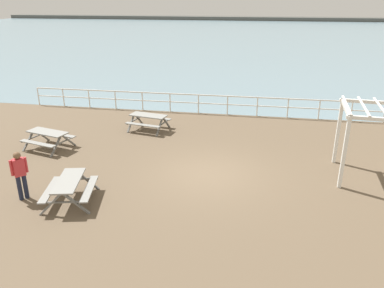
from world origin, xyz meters
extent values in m
cube|color=brown|center=(0.00, 0.00, -0.10)|extent=(30.00, 24.00, 0.20)
cube|color=gray|center=(0.00, 52.75, 0.00)|extent=(142.00, 90.00, 0.01)
cube|color=#4C4C47|center=(0.00, 95.75, 0.00)|extent=(142.00, 6.00, 1.80)
cube|color=white|center=(0.00, 7.75, 1.05)|extent=(23.00, 0.06, 0.06)
cube|color=white|center=(0.00, 7.75, 0.58)|extent=(23.00, 0.05, 0.05)
cylinder|color=white|center=(-11.50, 7.75, 0.53)|extent=(0.07, 0.07, 1.05)
cylinder|color=white|center=(-9.86, 7.75, 0.53)|extent=(0.07, 0.07, 1.05)
cylinder|color=white|center=(-8.21, 7.75, 0.53)|extent=(0.07, 0.07, 1.05)
cylinder|color=white|center=(-6.57, 7.75, 0.53)|extent=(0.07, 0.07, 1.05)
cylinder|color=white|center=(-4.93, 7.75, 0.53)|extent=(0.07, 0.07, 1.05)
cylinder|color=white|center=(-3.29, 7.75, 0.53)|extent=(0.07, 0.07, 1.05)
cylinder|color=white|center=(-1.64, 7.75, 0.53)|extent=(0.07, 0.07, 1.05)
cylinder|color=white|center=(0.00, 7.75, 0.53)|extent=(0.07, 0.07, 1.05)
cylinder|color=white|center=(1.64, 7.75, 0.53)|extent=(0.07, 0.07, 1.05)
cylinder|color=white|center=(3.29, 7.75, 0.53)|extent=(0.07, 0.07, 1.05)
cylinder|color=white|center=(4.93, 7.75, 0.53)|extent=(0.07, 0.07, 1.05)
cylinder|color=white|center=(6.57, 7.75, 0.53)|extent=(0.07, 0.07, 1.05)
cylinder|color=white|center=(8.21, 7.75, 0.53)|extent=(0.07, 0.07, 1.05)
cube|color=gray|center=(-3.60, 4.45, 0.75)|extent=(1.90, 1.04, 0.05)
cube|color=gray|center=(-3.48, 5.06, 0.45)|extent=(1.82, 0.61, 0.04)
cube|color=gray|center=(-3.73, 3.84, 0.45)|extent=(1.82, 0.61, 0.04)
cube|color=slate|center=(-2.76, 4.66, 0.38)|extent=(0.23, 0.79, 0.79)
cube|color=slate|center=(-2.91, 3.93, 0.38)|extent=(0.23, 0.79, 0.79)
cube|color=slate|center=(-2.84, 4.29, 0.42)|extent=(0.35, 1.48, 0.04)
cube|color=slate|center=(-4.29, 4.97, 0.38)|extent=(0.23, 0.79, 0.79)
cube|color=slate|center=(-4.44, 4.23, 0.38)|extent=(0.23, 0.79, 0.79)
cube|color=slate|center=(-4.37, 4.60, 0.42)|extent=(0.35, 1.48, 0.04)
cube|color=gray|center=(-4.12, -2.79, 0.75)|extent=(1.08, 1.91, 0.05)
cube|color=gray|center=(-4.73, -2.92, 0.45)|extent=(0.65, 1.81, 0.04)
cube|color=gray|center=(-3.52, -2.65, 0.45)|extent=(0.65, 1.81, 0.04)
cube|color=slate|center=(-4.66, -2.11, 0.38)|extent=(0.79, 0.25, 0.79)
cube|color=slate|center=(-3.93, -1.94, 0.38)|extent=(0.79, 0.25, 0.79)
cube|color=slate|center=(-4.30, -2.03, 0.42)|extent=(1.48, 0.39, 0.04)
cube|color=slate|center=(-4.32, -3.63, 0.38)|extent=(0.79, 0.25, 0.79)
cube|color=slate|center=(-3.59, -3.46, 0.38)|extent=(0.79, 0.25, 0.79)
cube|color=slate|center=(-3.95, -3.55, 0.42)|extent=(1.48, 0.39, 0.04)
cube|color=gray|center=(-7.20, 1.32, 0.75)|extent=(1.92, 1.14, 0.05)
cube|color=gray|center=(-7.04, 1.91, 0.45)|extent=(1.81, 0.71, 0.04)
cube|color=gray|center=(-7.36, 0.72, 0.45)|extent=(1.81, 0.71, 0.04)
cube|color=slate|center=(-6.35, 1.48, 0.38)|extent=(0.28, 0.79, 0.79)
cube|color=slate|center=(-6.54, 0.75, 0.38)|extent=(0.28, 0.79, 0.79)
cube|color=slate|center=(-6.45, 1.12, 0.42)|extent=(0.44, 1.47, 0.04)
cube|color=slate|center=(-7.86, 1.88, 0.38)|extent=(0.28, 0.79, 0.79)
cube|color=slate|center=(-8.05, 1.15, 0.38)|extent=(0.28, 0.79, 0.79)
cube|color=slate|center=(-7.96, 1.51, 0.42)|extent=(0.44, 1.47, 0.04)
cylinder|color=#1E2338|center=(-5.79, -2.96, 0.42)|extent=(0.14, 0.14, 0.85)
cylinder|color=#1E2338|center=(-5.66, -2.83, 0.42)|extent=(0.14, 0.14, 0.85)
cube|color=red|center=(-5.73, -2.89, 1.14)|extent=(0.39, 0.40, 0.58)
cylinder|color=red|center=(-5.88, -3.05, 1.17)|extent=(0.09, 0.09, 0.52)
cylinder|color=red|center=(-5.58, -2.73, 1.17)|extent=(0.09, 0.09, 0.52)
sphere|color=brown|center=(-5.73, -2.89, 1.54)|extent=(0.23, 0.23, 0.23)
cube|color=white|center=(4.80, 1.96, 1.25)|extent=(0.12, 0.12, 2.50)
cube|color=white|center=(4.63, -0.23, 1.25)|extent=(0.12, 0.12, 2.50)
cube|color=white|center=(4.72, 0.86, 2.56)|extent=(0.31, 2.44, 0.12)
cube|color=white|center=(5.90, 1.87, 2.56)|extent=(2.44, 0.31, 0.12)
cube|color=white|center=(4.72, 0.86, 2.68)|extent=(0.28, 2.56, 0.04)
cube|color=white|center=(5.26, 0.82, 2.68)|extent=(0.28, 2.56, 0.04)
cube|color=white|center=(5.81, 0.78, 2.68)|extent=(0.28, 2.56, 0.04)
camera|label=1|loc=(1.63, -12.69, 6.24)|focal=35.40mm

